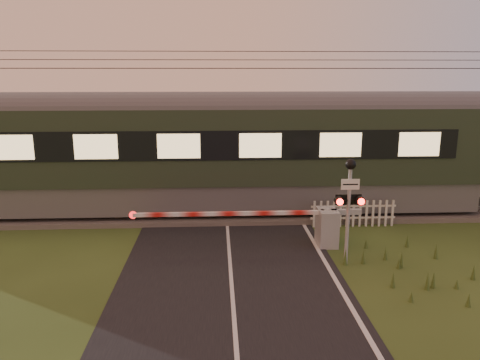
{
  "coord_description": "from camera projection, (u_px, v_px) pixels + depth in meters",
  "views": [
    {
      "loc": [
        -0.34,
        -11.02,
        5.38
      ],
      "look_at": [
        0.37,
        3.2,
        2.08
      ],
      "focal_mm": 35.0,
      "sensor_mm": 36.0,
      "label": 1
    }
  ],
  "objects": [
    {
      "name": "track_bed",
      "position": [
        226.0,
        211.0,
        18.26
      ],
      "size": [
        140.0,
        3.4,
        0.39
      ],
      "color": "#47423D",
      "rests_on": "ground"
    },
    {
      "name": "overhead_wires",
      "position": [
        225.0,
        62.0,
        16.98
      ],
      "size": [
        120.0,
        0.62,
        0.62
      ],
      "color": "black",
      "rests_on": "ground"
    },
    {
      "name": "road",
      "position": [
        233.0,
        291.0,
        11.72
      ],
      "size": [
        6.0,
        140.0,
        0.03
      ],
      "color": "black",
      "rests_on": "ground"
    },
    {
      "name": "crossing_signal",
      "position": [
        349.0,
        193.0,
        12.93
      ],
      "size": [
        0.78,
        0.34,
        3.06
      ],
      "color": "gray",
      "rests_on": "ground"
    },
    {
      "name": "ground",
      "position": [
        232.0,
        287.0,
        11.95
      ],
      "size": [
        160.0,
        160.0,
        0.0
      ],
      "primitive_type": "plane",
      "color": "#31441A",
      "rests_on": "ground"
    },
    {
      "name": "boom_gate",
      "position": [
        317.0,
        225.0,
        14.74
      ],
      "size": [
        7.23,
        0.9,
        1.2
      ],
      "color": "gray",
      "rests_on": "ground"
    },
    {
      "name": "picket_fence",
      "position": [
        353.0,
        213.0,
        16.54
      ],
      "size": [
        3.04,
        0.08,
        0.96
      ],
      "color": "silver",
      "rests_on": "ground"
    }
  ]
}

